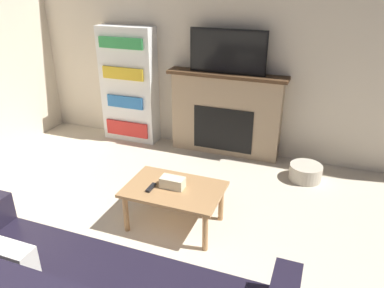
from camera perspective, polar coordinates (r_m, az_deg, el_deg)
wall_back at (r=4.78m, az=7.13°, el=14.08°), size 6.68×0.06×2.70m
fireplace at (r=4.88m, az=5.14°, el=4.59°), size 1.52×0.28×1.08m
tv at (r=4.65m, az=5.45°, el=13.86°), size 0.95×0.03×0.53m
coffee_table at (r=3.49m, az=-2.74°, el=-7.46°), size 0.89×0.59×0.41m
tissue_box at (r=3.45m, az=-2.98°, el=-5.87°), size 0.22×0.12×0.10m
remote_control at (r=3.47m, az=-6.27°, el=-6.61°), size 0.04×0.15×0.02m
bookshelf at (r=5.30m, az=-9.58°, el=8.78°), size 0.78×0.29×1.59m
storage_basket at (r=4.57m, az=16.91°, el=-4.14°), size 0.37×0.37×0.18m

